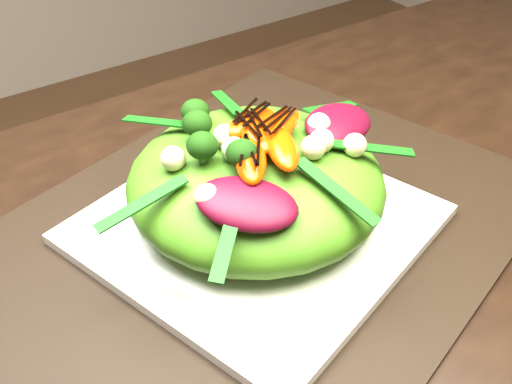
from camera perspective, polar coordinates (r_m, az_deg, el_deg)
dining_table at (r=0.56m, az=14.90°, el=-9.41°), size 1.60×0.90×0.75m
placemat at (r=0.57m, az=-0.00°, el=-3.64°), size 0.62×0.53×0.00m
plate_base at (r=0.56m, az=0.00°, el=-3.07°), size 0.34×0.34×0.01m
salad_bowl at (r=0.55m, az=0.00°, el=-1.96°), size 0.29×0.29×0.02m
lettuce_mound at (r=0.53m, az=0.00°, el=1.03°), size 0.26×0.26×0.08m
radicchio_leaf at (r=0.55m, az=7.85°, el=6.49°), size 0.09×0.07×0.02m
orange_segment at (r=0.51m, az=-3.71°, el=5.39°), size 0.07×0.05×0.02m
broccoli_floret at (r=0.51m, az=-7.43°, el=5.87°), size 0.04×0.04×0.04m
macadamia_nut at (r=0.50m, az=5.19°, el=4.98°), size 0.02×0.02×0.02m
balsamic_drizzle at (r=0.50m, az=-3.75°, el=6.23°), size 0.04×0.03×0.00m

